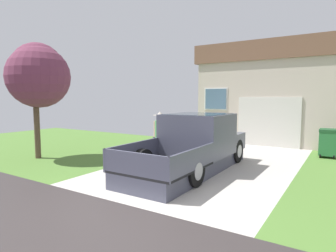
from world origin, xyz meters
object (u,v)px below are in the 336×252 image
object	(u,v)px
house_with_garage	(304,93)
front_yard_tree	(38,74)
pickup_truck	(195,144)
person_with_hat	(160,133)
wheeled_trash_bin	(328,142)
handbag	(153,159)

from	to	relation	value
house_with_garage	front_yard_tree	size ratio (longest dim) A/B	2.31
pickup_truck	house_with_garage	xyz separation A→B (m)	(2.07, 8.22, 1.70)
person_with_hat	wheeled_trash_bin	distance (m)	6.32
pickup_truck	wheeled_trash_bin	bearing A→B (deg)	49.95
house_with_garage	front_yard_tree	bearing A→B (deg)	-127.44
pickup_truck	wheeled_trash_bin	size ratio (longest dim) A/B	4.89
person_with_hat	wheeled_trash_bin	xyz separation A→B (m)	(4.87, 4.01, -0.42)
house_with_garage	person_with_hat	bearing A→B (deg)	-113.32
person_with_hat	handbag	xyz separation A→B (m)	(-0.18, -0.17, -0.88)
front_yard_tree	pickup_truck	bearing A→B (deg)	16.80
house_with_garage	front_yard_tree	distance (m)	12.45
handbag	house_with_garage	size ratio (longest dim) A/B	0.04
pickup_truck	person_with_hat	world-z (taller)	person_with_hat
pickup_truck	handbag	world-z (taller)	pickup_truck
pickup_truck	wheeled_trash_bin	distance (m)	5.38
person_with_hat	handbag	size ratio (longest dim) A/B	4.39
house_with_garage	pickup_truck	bearing A→B (deg)	-104.12
front_yard_tree	house_with_garage	bearing A→B (deg)	52.56
handbag	wheeled_trash_bin	world-z (taller)	wheeled_trash_bin
pickup_truck	person_with_hat	bearing A→B (deg)	174.82
pickup_truck	person_with_hat	distance (m)	1.45
person_with_hat	wheeled_trash_bin	world-z (taller)	person_with_hat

